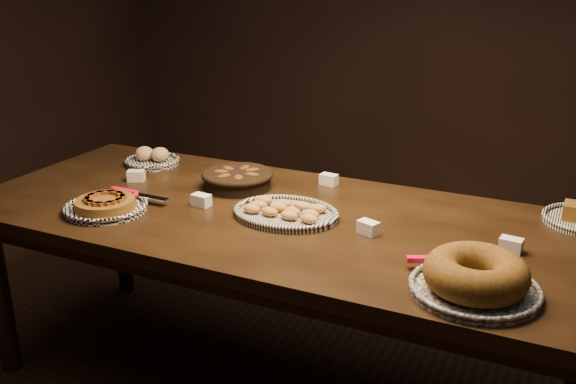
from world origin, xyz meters
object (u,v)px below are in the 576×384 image
at_px(buffet_table, 279,232).
at_px(bundt_cake_plate, 475,278).
at_px(madeleine_platter, 286,212).
at_px(apple_tart_plate, 106,206).

bearing_deg(buffet_table, bundt_cake_plate, -22.11).
bearing_deg(bundt_cake_plate, buffet_table, 156.07).
xyz_separation_m(madeleine_platter, bundt_cake_plate, (0.72, -0.29, 0.03)).
height_order(madeleine_platter, bundt_cake_plate, bundt_cake_plate).
height_order(buffet_table, apple_tart_plate, apple_tart_plate).
relative_size(buffet_table, bundt_cake_plate, 6.00).
bearing_deg(apple_tart_plate, madeleine_platter, 0.50).
relative_size(madeleine_platter, bundt_cake_plate, 0.97).
height_order(buffet_table, madeleine_platter, madeleine_platter).
relative_size(buffet_table, madeleine_platter, 6.19).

